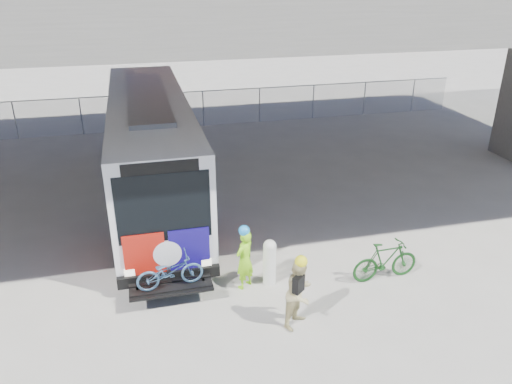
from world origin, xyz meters
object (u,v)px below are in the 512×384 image
object	(u,v)px
bus	(151,139)
bollard	(270,260)
cyclist_tan	(300,293)
bike_parked	(385,261)
cyclist_hivis	(244,258)

from	to	relation	value
bus	bollard	size ratio (longest dim) A/B	10.17
cyclist_tan	bike_parked	bearing A→B (deg)	-16.28
bus	cyclist_tan	distance (m)	8.63
bollard	cyclist_tan	world-z (taller)	cyclist_tan
bus	cyclist_hivis	bearing A→B (deg)	-73.42
cyclist_tan	cyclist_hivis	bearing A→B (deg)	77.30
bike_parked	cyclist_tan	bearing A→B (deg)	111.01
bollard	bike_parked	bearing A→B (deg)	-10.55
bike_parked	bus	bearing A→B (deg)	36.53
cyclist_hivis	bike_parked	xyz separation A→B (m)	(3.64, -0.56, -0.30)
cyclist_tan	bike_parked	world-z (taller)	cyclist_tan
bollard	bike_parked	distance (m)	3.04
bollard	cyclist_hivis	distance (m)	0.68
bus	bike_parked	xyz separation A→B (m)	(5.53, -6.89, -1.56)
bus	bollard	xyz separation A→B (m)	(2.54, -6.33, -1.43)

